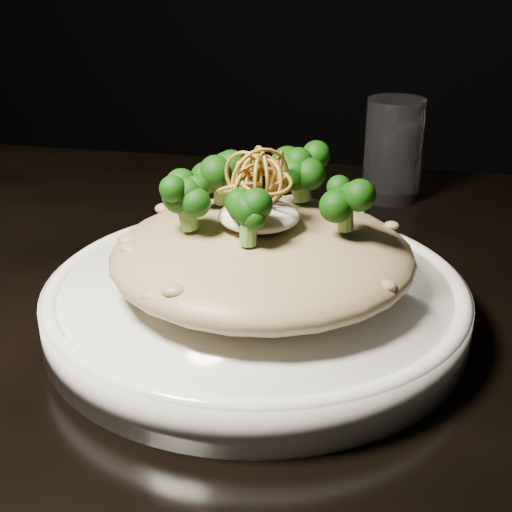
{
  "coord_description": "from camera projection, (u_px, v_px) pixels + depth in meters",
  "views": [
    {
      "loc": [
        0.07,
        -0.48,
        1.02
      ],
      "look_at": [
        -0.03,
        -0.02,
        0.81
      ],
      "focal_mm": 50.0,
      "sensor_mm": 36.0,
      "label": 1
    }
  ],
  "objects": [
    {
      "name": "shallots",
      "position": [
        255.0,
        176.0,
        0.49
      ],
      "size": [
        0.06,
        0.06,
        0.04
      ],
      "primitive_type": null,
      "color": "#8D5F1D",
      "rests_on": "cheese"
    },
    {
      "name": "broccoli",
      "position": [
        265.0,
        187.0,
        0.5
      ],
      "size": [
        0.14,
        0.14,
        0.05
      ],
      "primitive_type": null,
      "color": "black",
      "rests_on": "risotto"
    },
    {
      "name": "plate",
      "position": [
        256.0,
        303.0,
        0.53
      ],
      "size": [
        0.31,
        0.31,
        0.03
      ],
      "primitive_type": "cylinder",
      "color": "white",
      "rests_on": "table"
    },
    {
      "name": "risotto",
      "position": [
        262.0,
        254.0,
        0.52
      ],
      "size": [
        0.22,
        0.22,
        0.05
      ],
      "primitive_type": "ellipsoid",
      "color": "brown",
      "rests_on": "plate"
    },
    {
      "name": "table",
      "position": [
        292.0,
        402.0,
        0.58
      ],
      "size": [
        1.1,
        0.8,
        0.75
      ],
      "color": "black",
      "rests_on": "ground"
    },
    {
      "name": "cheese",
      "position": [
        259.0,
        216.0,
        0.5
      ],
      "size": [
        0.06,
        0.06,
        0.02
      ],
      "primitive_type": "ellipsoid",
      "color": "silver",
      "rests_on": "risotto"
    },
    {
      "name": "drinking_glass",
      "position": [
        393.0,
        150.0,
        0.77
      ],
      "size": [
        0.06,
        0.06,
        0.11
      ],
      "primitive_type": "cylinder",
      "rotation": [
        0.0,
        0.0,
        0.02
      ],
      "color": "silver",
      "rests_on": "table"
    }
  ]
}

